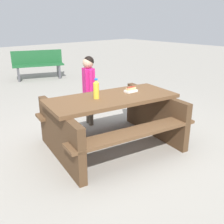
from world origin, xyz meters
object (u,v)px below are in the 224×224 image
object	(u,v)px
child_in_coat	(89,82)
park_bench_mid	(38,64)
hotdog_tray	(131,90)
soda_bottle	(96,89)
picnic_table	(112,117)

from	to	relation	value
child_in_coat	park_bench_mid	distance (m)	4.11
hotdog_tray	soda_bottle	bearing A→B (deg)	173.07
picnic_table	child_in_coat	xyz separation A→B (m)	(0.27, 0.90, 0.31)
picnic_table	child_in_coat	bearing A→B (deg)	73.36
soda_bottle	park_bench_mid	xyz separation A→B (m)	(1.50, 4.79, -0.43)
soda_bottle	hotdog_tray	xyz separation A→B (m)	(0.58, -0.07, -0.10)
park_bench_mid	child_in_coat	bearing A→B (deg)	-104.42
hotdog_tray	child_in_coat	world-z (taller)	child_in_coat
soda_bottle	park_bench_mid	world-z (taller)	soda_bottle
picnic_table	park_bench_mid	xyz separation A→B (m)	(1.29, 4.86, 0.00)
child_in_coat	picnic_table	bearing A→B (deg)	-106.64
soda_bottle	hotdog_tray	distance (m)	0.59
hotdog_tray	picnic_table	bearing A→B (deg)	-179.30
hotdog_tray	child_in_coat	distance (m)	0.90
picnic_table	child_in_coat	size ratio (longest dim) A/B	1.71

